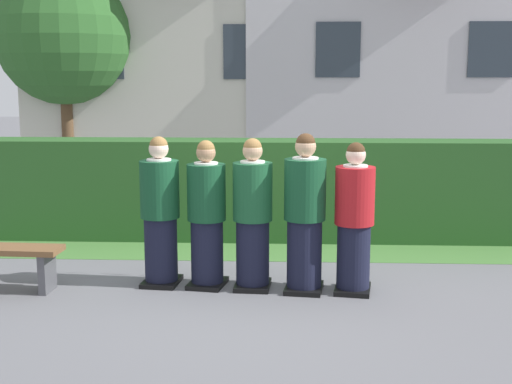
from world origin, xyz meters
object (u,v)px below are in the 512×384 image
(student_front_row_0, at_px, (160,215))
(student_front_row_3, at_px, (305,217))
(student_front_row_1, at_px, (207,218))
(student_front_row_2, at_px, (253,218))
(student_in_red_blazer, at_px, (354,222))

(student_front_row_0, relative_size, student_front_row_3, 0.97)
(student_front_row_1, xyz_separation_m, student_front_row_2, (0.50, -0.05, 0.01))
(student_front_row_2, bearing_deg, student_front_row_1, 174.75)
(student_front_row_1, relative_size, student_front_row_2, 0.98)
(student_front_row_0, bearing_deg, student_front_row_3, -5.90)
(student_front_row_1, bearing_deg, student_front_row_3, -6.49)
(student_front_row_0, xyz_separation_m, student_front_row_3, (1.56, -0.16, 0.03))
(student_front_row_3, distance_m, student_in_red_blazer, 0.52)
(student_front_row_3, xyz_separation_m, student_in_red_blazer, (0.52, -0.02, -0.04))
(student_front_row_0, relative_size, student_in_red_blazer, 1.02)
(student_front_row_1, bearing_deg, student_front_row_0, 175.33)
(student_front_row_0, height_order, student_in_red_blazer, student_front_row_0)
(student_front_row_1, height_order, student_front_row_3, student_front_row_3)
(student_front_row_0, distance_m, student_front_row_3, 1.57)
(student_front_row_1, bearing_deg, student_in_red_blazer, -4.96)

